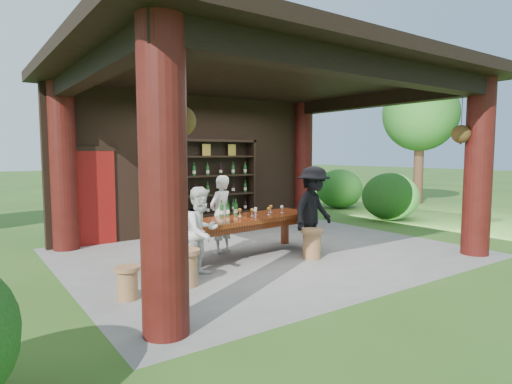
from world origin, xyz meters
TOP-DOWN VIEW (x-y plane):
  - ground at (0.00, 0.00)m, footprint 90.00×90.00m
  - pavilion at (-0.01, 0.43)m, footprint 7.50×6.00m
  - wine_shelf at (0.03, 2.45)m, footprint 2.56×0.39m
  - tasting_table at (-0.75, -0.05)m, footprint 3.45×1.21m
  - stool_near_left at (-2.24, -1.02)m, footprint 0.41×0.41m
  - stool_near_right at (0.36, -0.86)m, footprint 0.41×0.41m
  - stool_far_left at (-3.13, -1.09)m, footprint 0.34×0.34m
  - host at (-0.76, 0.51)m, footprint 0.64×0.53m
  - guest_woman at (-1.82, -0.71)m, footprint 0.82×0.73m
  - guest_man at (0.62, -0.62)m, footprint 1.21×0.88m
  - table_bottles at (-0.74, 0.26)m, footprint 0.40×0.11m
  - table_glasses at (-0.38, 0.01)m, footprint 2.33×0.41m
  - napkin_basket at (-1.87, -0.23)m, footprint 0.28×0.21m
  - shrubs at (1.01, 0.16)m, footprint 15.35×8.57m
  - trees at (3.66, 1.89)m, footprint 20.29×10.99m

SIDE VIEW (x-z plane):
  - ground at x=0.00m, z-range 0.00..0.00m
  - stool_far_left at x=-3.13m, z-range 0.01..0.46m
  - stool_near_left at x=-2.24m, z-range 0.02..0.56m
  - stool_near_right at x=0.36m, z-range 0.02..0.56m
  - shrubs at x=1.01m, z-range -0.12..1.24m
  - tasting_table at x=-0.75m, z-range 0.26..1.01m
  - guest_woman at x=-1.82m, z-range 0.00..1.41m
  - host at x=-0.76m, z-range 0.00..1.50m
  - napkin_basket at x=-1.87m, z-range 0.75..0.89m
  - table_glasses at x=-0.38m, z-range 0.75..0.90m
  - guest_man at x=0.62m, z-range 0.00..1.68m
  - table_bottles at x=-0.74m, z-range 0.75..1.06m
  - wine_shelf at x=0.03m, z-range 0.00..2.26m
  - pavilion at x=-0.01m, z-range 0.33..3.93m
  - trees at x=3.66m, z-range 0.97..5.77m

